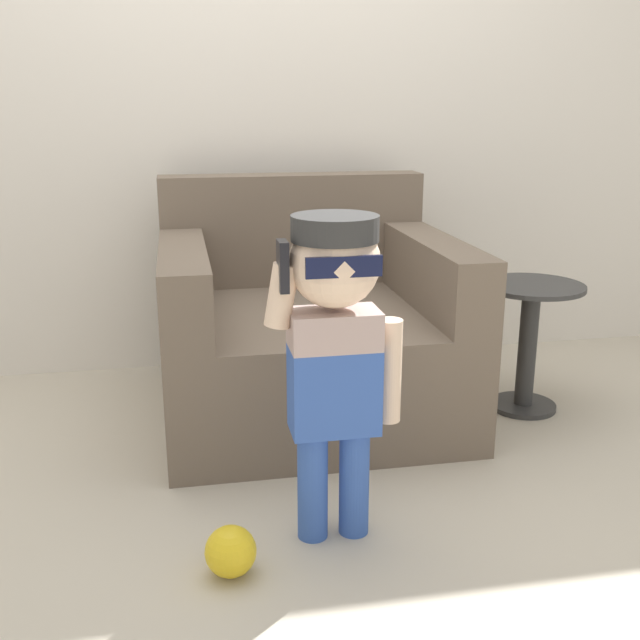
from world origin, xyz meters
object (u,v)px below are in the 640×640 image
Objects in this scene: person_child at (335,330)px; toy_ball at (231,551)px; armchair at (308,334)px; side_table at (528,335)px.

person_child is 6.75× the size of toy_ball.
person_child is at bearing -95.48° from armchair.
person_child is 1.78× the size of side_table.
person_child reaches higher than toy_ball.
side_table is at bearing 38.73° from person_child.
side_table reaches higher than toy_ball.
armchair is 1.15m from toy_ball.
person_child is 0.64m from toy_ball.
armchair is 0.87m from side_table.
side_table is 1.55m from toy_ball.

